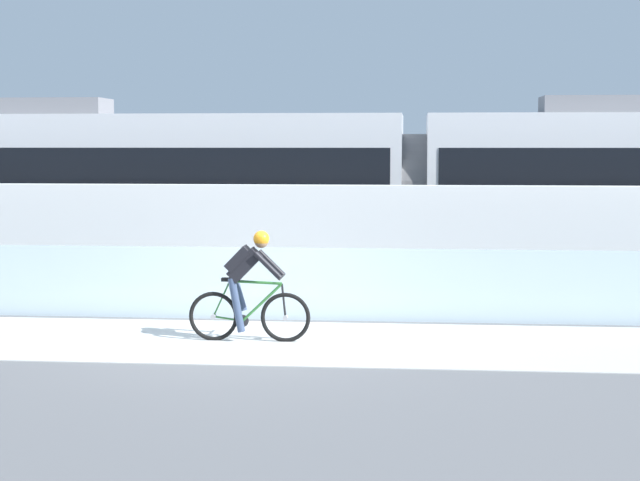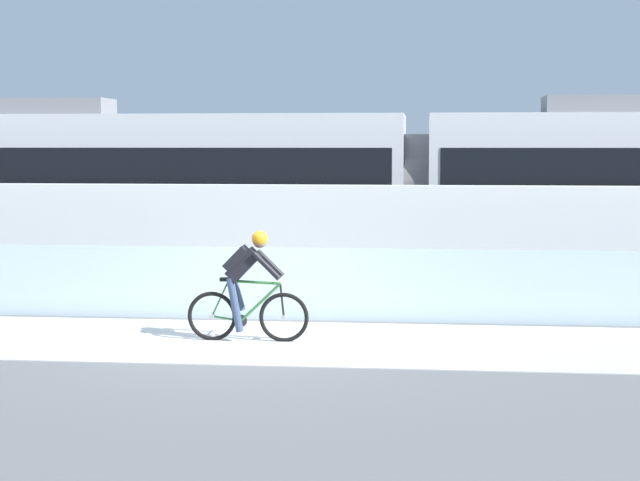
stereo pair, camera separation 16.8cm
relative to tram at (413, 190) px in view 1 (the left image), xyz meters
name	(u,v)px [view 1 (the left image)]	position (x,y,z in m)	size (l,w,h in m)	color
ground_plane	(245,341)	(-2.40, -6.85, -1.89)	(200.00, 200.00, 0.00)	slate
bike_path_deck	(245,341)	(-2.40, -6.85, -1.89)	(32.00, 3.20, 0.01)	silver
glass_parapet	(264,284)	(-2.40, -5.00, -1.30)	(32.00, 0.05, 1.18)	silver
concrete_barrier_wall	(279,244)	(-2.40, -3.20, -0.83)	(32.00, 0.36, 2.12)	white
tram_rail_near	(295,283)	(-2.40, -0.72, -1.89)	(32.00, 0.08, 0.01)	#595654
tram_rail_far	(303,274)	(-2.40, 0.72, -1.89)	(32.00, 0.08, 0.01)	#595654
tram	(413,190)	(0.00, 0.00, 0.00)	(22.56, 2.54, 3.81)	silver
cyclist_on_bike	(249,287)	(-2.34, -6.85, -1.09)	(1.77, 0.58, 1.61)	black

